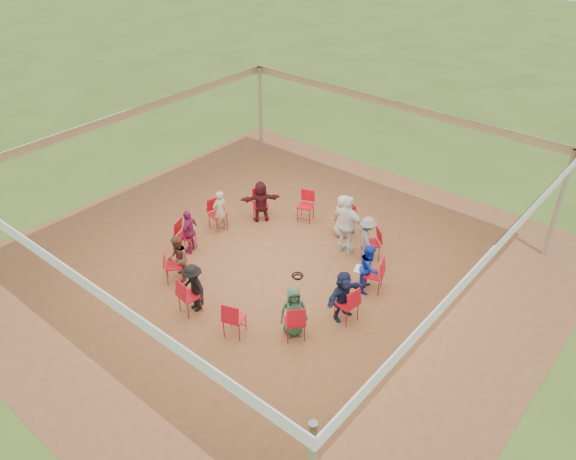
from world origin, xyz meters
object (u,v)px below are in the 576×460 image
Objects in this scene: person_seated_4 at (220,211)px; person_seated_8 at (293,311)px; chair_7 at (174,265)px; person_seated_6 at (178,259)px; chair_10 at (295,321)px; standing_person at (347,225)px; chair_11 at (347,304)px; chair_1 at (371,244)px; person_seated_5 at (189,231)px; person_seated_0 at (369,268)px; chair_0 at (374,274)px; chair_8 at (190,296)px; cable_coil at (298,276)px; chair_9 at (234,318)px; laptop at (362,267)px; chair_3 at (306,206)px; person_seated_9 at (343,295)px; chair_5 at (218,215)px; chair_6 at (186,236)px; person_seated_2 at (342,216)px; person_seated_7 at (194,288)px; person_seated_1 at (367,239)px; chair_2 at (345,220)px; person_seated_3 at (261,201)px.

person_seated_4 and person_seated_8 have the same top height.
chair_7 is 0.73× the size of person_seated_6.
standing_person reaches higher than chair_10.
standing_person is (-1.51, 2.16, 0.39)m from chair_11.
person_seated_5 is (-3.80, -2.76, 0.17)m from chair_1.
person_seated_0 is (0.29, 2.41, 0.17)m from chair_10.
chair_0 is 1.00× the size of chair_8.
person_seated_5 is 3.07m from cable_coil.
chair_9 is 0.73× the size of person_seated_0.
chair_9 is 2.18× the size of laptop.
chair_3 and chair_9 have the same top height.
person_seated_5 is at bearing -161.83° from cable_coil.
chair_1 is at bearing 60.00° from chair_9.
person_seated_9 is at bearing 159.74° from chair_0.
chair_5 is at bearing 60.00° from chair_1.
chair_1 is 0.73× the size of person_seated_6.
person_seated_0 is at bearing 46.41° from chair_9.
person_seated_6 reaches higher than chair_3.
chair_1 is at bearing 120.82° from person_seated_4.
chair_6 is 1.27m from person_seated_4.
chair_10 is (-0.41, -2.46, 0.00)m from chair_0.
person_seated_2 and person_seated_6 have the same top height.
person_seated_4 is at bearing 90.00° from person_seated_9.
chair_10 is at bearing 15.00° from chair_9.
chair_7 is at bearing 170.26° from person_seated_7.
chair_3 is 4.21m from person_seated_6.
person_seated_0 is (-0.24, 1.24, 0.17)m from chair_11.
chair_6 is 1.00× the size of chair_10.
person_seated_1 reaches higher than chair_11.
chair_0 is 1.00× the size of chair_3.
laptop is at bearing 27.47° from chair_11.
chair_6 is 4.70m from laptop.
person_seated_8 is at bearing 99.72° from standing_person.
person_seated_5 is at bearing 90.00° from chair_0.
person_seated_0 is at bearing 104.62° from chair_5.
standing_person is at bearing 142.99° from person_seated_2.
chair_0 is 2.18× the size of laptop.
chair_5 is at bearing 105.38° from person_seated_8.
standing_person is at bearing 136.81° from chair_2.
person_seated_9 is 2.98× the size of laptop.
chair_5 is at bearing 120.00° from chair_9.
person_seated_9 reaches higher than chair_2.
person_seated_1 and person_seated_3 have the same top height.
person_seated_1 and person_seated_6 have the same top height.
person_seated_2 reaches higher than chair_8.
person_seated_9 is at bearing 119.18° from chair_3.
chair_10 is at bearing 152.45° from person_seated_0.
chair_6 is 4.86m from person_seated_0.
chair_3 is 1.00× the size of chair_11.
chair_8 is 2.49m from chair_10.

